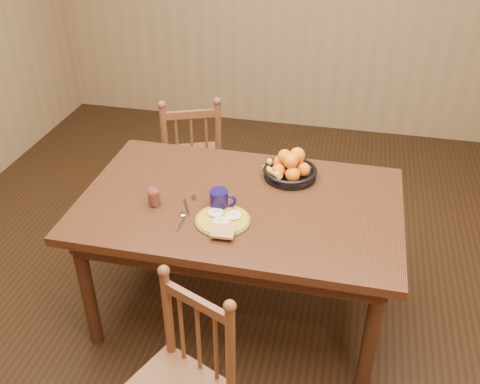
% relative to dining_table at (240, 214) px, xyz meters
% --- Properties ---
extents(room, '(4.52, 5.02, 2.72)m').
position_rel_dining_table_xyz_m(room, '(0.00, 0.00, 0.68)').
color(room, black).
rests_on(room, ground).
extents(dining_table, '(1.60, 1.00, 0.75)m').
position_rel_dining_table_xyz_m(dining_table, '(0.00, 0.00, 0.00)').
color(dining_table, black).
rests_on(dining_table, ground).
extents(chair_far, '(0.54, 0.53, 0.92)m').
position_rel_dining_table_xyz_m(chair_far, '(-0.54, 0.86, -0.22)').
color(chair_far, '#532C19').
rests_on(chair_far, ground).
extents(breakfast_plate, '(0.26, 0.29, 0.04)m').
position_rel_dining_table_xyz_m(breakfast_plate, '(-0.04, -0.20, 0.10)').
color(breakfast_plate, '#59601E').
rests_on(breakfast_plate, dining_table).
extents(fork, '(0.08, 0.18, 0.00)m').
position_rel_dining_table_xyz_m(fork, '(-0.24, -0.09, 0.09)').
color(fork, silver).
rests_on(fork, dining_table).
extents(spoon, '(0.04, 0.16, 0.01)m').
position_rel_dining_table_xyz_m(spoon, '(-0.24, -0.21, 0.09)').
color(spoon, silver).
rests_on(spoon, dining_table).
extents(coffee_mug, '(0.13, 0.09, 0.10)m').
position_rel_dining_table_xyz_m(coffee_mug, '(-0.08, -0.09, 0.14)').
color(coffee_mug, '#0F0A39').
rests_on(coffee_mug, dining_table).
extents(juice_glass, '(0.06, 0.06, 0.09)m').
position_rel_dining_table_xyz_m(juice_glass, '(-0.40, -0.13, 0.13)').
color(juice_glass, silver).
rests_on(juice_glass, dining_table).
extents(fruit_bowl, '(0.29, 0.29, 0.17)m').
position_rel_dining_table_xyz_m(fruit_bowl, '(0.21, 0.28, 0.14)').
color(fruit_bowl, black).
rests_on(fruit_bowl, dining_table).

